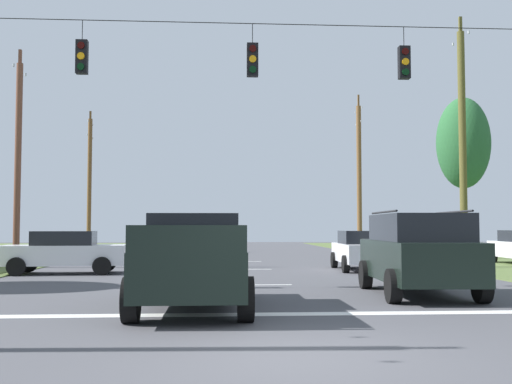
% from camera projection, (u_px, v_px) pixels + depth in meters
% --- Properties ---
extents(ground_plane, '(120.00, 120.00, 0.00)m').
position_uv_depth(ground_plane, '(289.00, 357.00, 7.99)').
color(ground_plane, '#47474C').
extents(stop_bar_stripe, '(15.18, 0.45, 0.01)m').
position_uv_depth(stop_bar_stripe, '(265.00, 314.00, 11.84)').
color(stop_bar_stripe, white).
rests_on(stop_bar_stripe, ground).
extents(lane_dash_0, '(2.50, 0.15, 0.01)m').
position_uv_depth(lane_dash_0, '(249.00, 285.00, 17.82)').
color(lane_dash_0, white).
rests_on(lane_dash_0, ground).
extents(lane_dash_1, '(2.50, 0.15, 0.01)m').
position_uv_depth(lane_dash_1, '(240.00, 269.00, 24.32)').
color(lane_dash_1, white).
rests_on(lane_dash_1, ground).
extents(lane_dash_2, '(2.50, 0.15, 0.01)m').
position_uv_depth(lane_dash_2, '(235.00, 262.00, 29.80)').
color(lane_dash_2, white).
rests_on(lane_dash_2, ground).
extents(lane_dash_3, '(2.50, 0.15, 0.01)m').
position_uv_depth(lane_dash_3, '(230.00, 252.00, 41.04)').
color(lane_dash_3, white).
rests_on(lane_dash_3, ground).
extents(lane_dash_4, '(2.50, 0.15, 0.01)m').
position_uv_depth(lane_dash_4, '(229.00, 250.00, 45.00)').
color(lane_dash_4, white).
rests_on(lane_dash_4, ground).
extents(overhead_signal_span, '(17.76, 0.31, 7.92)m').
position_uv_depth(overhead_signal_span, '(242.00, 133.00, 17.54)').
color(overhead_signal_span, brown).
rests_on(overhead_signal_span, ground).
extents(pickup_truck, '(2.28, 5.40, 1.95)m').
position_uv_depth(pickup_truck, '(193.00, 261.00, 12.79)').
color(pickup_truck, black).
rests_on(pickup_truck, ground).
extents(suv_black, '(2.43, 4.90, 2.05)m').
position_uv_depth(suv_black, '(418.00, 252.00, 15.17)').
color(suv_black, black).
rests_on(suv_black, ground).
extents(distant_car_crossing_white, '(2.17, 4.37, 1.52)m').
position_uv_depth(distant_car_crossing_white, '(363.00, 250.00, 23.96)').
color(distant_car_crossing_white, silver).
rests_on(distant_car_crossing_white, ground).
extents(distant_car_far_parked, '(4.41, 2.25, 1.52)m').
position_uv_depth(distant_car_far_parked, '(64.00, 252.00, 22.13)').
color(distant_car_far_parked, silver).
rests_on(distant_car_far_parked, ground).
extents(utility_pole_mid_right, '(0.30, 1.73, 10.43)m').
position_uv_depth(utility_pole_mid_right, '(463.00, 145.00, 25.55)').
color(utility_pole_mid_right, brown).
rests_on(utility_pole_mid_right, ground).
extents(utility_pole_far_right, '(0.34, 1.98, 10.89)m').
position_uv_depth(utility_pole_far_right, '(359.00, 175.00, 42.96)').
color(utility_pole_far_right, brown).
rests_on(utility_pole_far_right, ground).
extents(utility_pole_mid_left, '(0.27, 1.66, 9.10)m').
position_uv_depth(utility_pole_mid_left, '(18.00, 160.00, 25.74)').
color(utility_pole_mid_left, brown).
rests_on(utility_pole_mid_left, ground).
extents(utility_pole_far_left, '(0.28, 1.77, 9.39)m').
position_uv_depth(utility_pole_far_left, '(89.00, 181.00, 41.12)').
color(utility_pole_far_left, brown).
rests_on(utility_pole_far_left, ground).
extents(tree_roadside_far_right, '(2.77, 2.77, 8.48)m').
position_uv_depth(tree_roadside_far_right, '(463.00, 143.00, 32.56)').
color(tree_roadside_far_right, brown).
rests_on(tree_roadside_far_right, ground).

